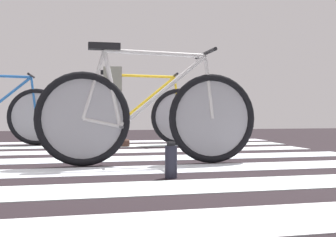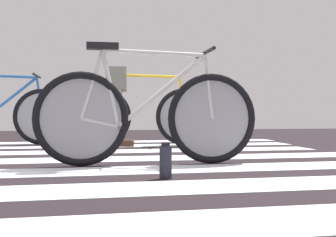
{
  "view_description": "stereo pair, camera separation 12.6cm",
  "coord_description": "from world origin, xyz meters",
  "px_view_note": "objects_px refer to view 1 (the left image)",
  "views": [
    {
      "loc": [
        -0.15,
        -3.48,
        0.42
      ],
      "look_at": [
        0.67,
        0.04,
        0.38
      ],
      "focal_mm": 45.96,
      "sensor_mm": 36.0,
      "label": 1
    },
    {
      "loc": [
        -0.03,
        -3.48,
        0.42
      ],
      "look_at": [
        0.67,
        0.04,
        0.38
      ],
      "focal_mm": 45.96,
      "sensor_mm": 36.0,
      "label": 2
    }
  ],
  "objects_px": {
    "cyclist_2_of_3": "(113,96)",
    "water_bottle": "(171,161)",
    "bicycle_1_of_3": "(149,115)",
    "bicycle_2_of_3": "(138,115)"
  },
  "relations": [
    {
      "from": "bicycle_1_of_3",
      "to": "water_bottle",
      "type": "bearing_deg",
      "value": -88.78
    },
    {
      "from": "bicycle_1_of_3",
      "to": "water_bottle",
      "type": "relative_size",
      "value": 7.79
    },
    {
      "from": "water_bottle",
      "to": "bicycle_2_of_3",
      "type": "bearing_deg",
      "value": 84.96
    },
    {
      "from": "bicycle_1_of_3",
      "to": "bicycle_2_of_3",
      "type": "xyz_separation_m",
      "value": [
        0.24,
        2.01,
        0.0
      ]
    },
    {
      "from": "cyclist_2_of_3",
      "to": "water_bottle",
      "type": "height_order",
      "value": "cyclist_2_of_3"
    },
    {
      "from": "water_bottle",
      "to": "bicycle_1_of_3",
      "type": "bearing_deg",
      "value": 90.18
    },
    {
      "from": "bicycle_1_of_3",
      "to": "cyclist_2_of_3",
      "type": "distance_m",
      "value": 2.07
    },
    {
      "from": "bicycle_1_of_3",
      "to": "water_bottle",
      "type": "height_order",
      "value": "bicycle_1_of_3"
    },
    {
      "from": "cyclist_2_of_3",
      "to": "water_bottle",
      "type": "xyz_separation_m",
      "value": [
        0.07,
        -2.77,
        -0.52
      ]
    },
    {
      "from": "cyclist_2_of_3",
      "to": "water_bottle",
      "type": "relative_size",
      "value": 4.31
    }
  ]
}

